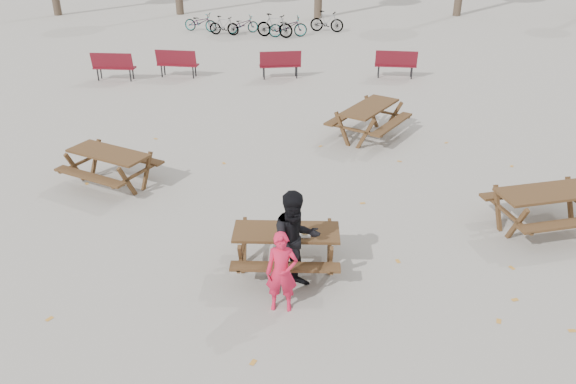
{
  "coord_description": "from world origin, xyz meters",
  "views": [
    {
      "loc": [
        0.27,
        -8.14,
        5.69
      ],
      "look_at": [
        0.0,
        1.0,
        1.0
      ],
      "focal_mm": 35.0,
      "sensor_mm": 36.0,
      "label": 1
    }
  ],
  "objects_px": {
    "main_picnic_table": "(286,240)",
    "soda_bottle": "(283,231)",
    "child": "(282,272)",
    "food_tray": "(305,236)",
    "picnic_table_east": "(544,210)",
    "picnic_table_far": "(369,122)",
    "adult": "(295,242)",
    "picnic_table_north": "(111,169)"
  },
  "relations": [
    {
      "from": "child",
      "to": "adult",
      "type": "height_order",
      "value": "adult"
    },
    {
      "from": "soda_bottle",
      "to": "child",
      "type": "height_order",
      "value": "child"
    },
    {
      "from": "main_picnic_table",
      "to": "child",
      "type": "height_order",
      "value": "child"
    },
    {
      "from": "adult",
      "to": "picnic_table_north",
      "type": "xyz_separation_m",
      "value": [
        -4.22,
        3.73,
        -0.48
      ]
    },
    {
      "from": "picnic_table_north",
      "to": "food_tray",
      "type": "bearing_deg",
      "value": -10.98
    },
    {
      "from": "soda_bottle",
      "to": "picnic_table_east",
      "type": "distance_m",
      "value": 5.28
    },
    {
      "from": "food_tray",
      "to": "picnic_table_east",
      "type": "height_order",
      "value": "picnic_table_east"
    },
    {
      "from": "picnic_table_north",
      "to": "picnic_table_far",
      "type": "xyz_separation_m",
      "value": [
        6.1,
        3.13,
        0.04
      ]
    },
    {
      "from": "main_picnic_table",
      "to": "picnic_table_north",
      "type": "relative_size",
      "value": 0.96
    },
    {
      "from": "food_tray",
      "to": "picnic_table_far",
      "type": "bearing_deg",
      "value": 75.19
    },
    {
      "from": "child",
      "to": "soda_bottle",
      "type": "bearing_deg",
      "value": 92.0
    },
    {
      "from": "main_picnic_table",
      "to": "adult",
      "type": "xyz_separation_m",
      "value": [
        0.16,
        -0.52,
        0.3
      ]
    },
    {
      "from": "soda_bottle",
      "to": "picnic_table_far",
      "type": "height_order",
      "value": "soda_bottle"
    },
    {
      "from": "adult",
      "to": "child",
      "type": "bearing_deg",
      "value": -136.24
    },
    {
      "from": "main_picnic_table",
      "to": "picnic_table_far",
      "type": "bearing_deg",
      "value": 72.16
    },
    {
      "from": "adult",
      "to": "picnic_table_far",
      "type": "height_order",
      "value": "adult"
    },
    {
      "from": "soda_bottle",
      "to": "child",
      "type": "bearing_deg",
      "value": -89.45
    },
    {
      "from": "picnic_table_north",
      "to": "picnic_table_east",
      "type": "bearing_deg",
      "value": 15.97
    },
    {
      "from": "main_picnic_table",
      "to": "food_tray",
      "type": "xyz_separation_m",
      "value": [
        0.32,
        -0.17,
        0.21
      ]
    },
    {
      "from": "main_picnic_table",
      "to": "picnic_table_east",
      "type": "relative_size",
      "value": 0.93
    },
    {
      "from": "child",
      "to": "picnic_table_east",
      "type": "xyz_separation_m",
      "value": [
        5.0,
        2.57,
        -0.26
      ]
    },
    {
      "from": "picnic_table_east",
      "to": "picnic_table_far",
      "type": "xyz_separation_m",
      "value": [
        -2.92,
        4.84,
        0.02
      ]
    },
    {
      "from": "adult",
      "to": "picnic_table_east",
      "type": "height_order",
      "value": "adult"
    },
    {
      "from": "picnic_table_north",
      "to": "picnic_table_far",
      "type": "bearing_deg",
      "value": 53.84
    },
    {
      "from": "food_tray",
      "to": "picnic_table_north",
      "type": "height_order",
      "value": "food_tray"
    },
    {
      "from": "adult",
      "to": "picnic_table_north",
      "type": "height_order",
      "value": "adult"
    },
    {
      "from": "food_tray",
      "to": "picnic_table_east",
      "type": "bearing_deg",
      "value": 19.82
    },
    {
      "from": "main_picnic_table",
      "to": "child",
      "type": "distance_m",
      "value": 1.08
    },
    {
      "from": "soda_bottle",
      "to": "adult",
      "type": "distance_m",
      "value": 0.46
    },
    {
      "from": "food_tray",
      "to": "child",
      "type": "xyz_separation_m",
      "value": [
        -0.35,
        -0.9,
        -0.11
      ]
    },
    {
      "from": "food_tray",
      "to": "picnic_table_far",
      "type": "distance_m",
      "value": 6.74
    },
    {
      "from": "soda_bottle",
      "to": "picnic_table_east",
      "type": "height_order",
      "value": "soda_bottle"
    },
    {
      "from": "main_picnic_table",
      "to": "soda_bottle",
      "type": "height_order",
      "value": "soda_bottle"
    },
    {
      "from": "child",
      "to": "picnic_table_north",
      "type": "xyz_separation_m",
      "value": [
        -4.03,
        4.28,
        -0.28
      ]
    },
    {
      "from": "adult",
      "to": "picnic_table_east",
      "type": "xyz_separation_m",
      "value": [
        4.8,
        2.02,
        -0.47
      ]
    },
    {
      "from": "child",
      "to": "food_tray",
      "type": "bearing_deg",
      "value": 69.99
    },
    {
      "from": "main_picnic_table",
      "to": "soda_bottle",
      "type": "relative_size",
      "value": 10.59
    },
    {
      "from": "child",
      "to": "picnic_table_north",
      "type": "distance_m",
      "value": 5.88
    },
    {
      "from": "food_tray",
      "to": "picnic_table_far",
      "type": "relative_size",
      "value": 0.09
    },
    {
      "from": "picnic_table_east",
      "to": "picnic_table_north",
      "type": "distance_m",
      "value": 9.18
    },
    {
      "from": "picnic_table_north",
      "to": "picnic_table_far",
      "type": "height_order",
      "value": "picnic_table_far"
    },
    {
      "from": "adult",
      "to": "picnic_table_north",
      "type": "relative_size",
      "value": 0.94
    }
  ]
}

